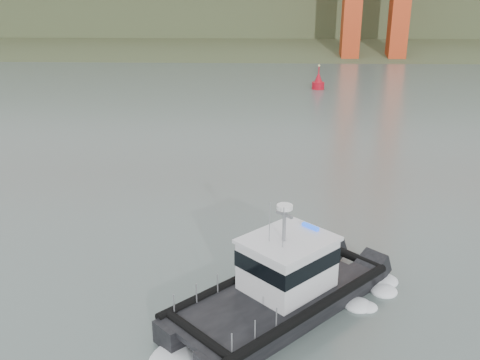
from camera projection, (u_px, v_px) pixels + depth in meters
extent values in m
plane|color=#495753|center=(200.00, 295.00, 23.36)|extent=(400.00, 400.00, 0.00)
cube|color=#354426|center=(247.00, 49.00, 109.54)|extent=(500.00, 44.72, 16.25)
cube|color=#354426|center=(250.00, 11.00, 133.68)|extent=(500.00, 70.00, 18.00)
cube|color=black|center=(258.00, 290.00, 22.99)|extent=(7.94, 7.94, 1.10)
cube|color=black|center=(301.00, 315.00, 21.30)|extent=(7.94, 7.94, 1.10)
cube|color=black|center=(271.00, 297.00, 21.70)|extent=(8.72, 8.71, 0.23)
cube|color=silver|center=(287.00, 265.00, 21.88)|extent=(4.26, 4.26, 2.10)
cube|color=black|center=(288.00, 256.00, 21.75)|extent=(4.34, 4.34, 0.68)
cube|color=silver|center=(288.00, 240.00, 21.49)|extent=(4.52, 4.52, 0.15)
cylinder|color=gray|center=(284.00, 225.00, 21.05)|extent=(0.15, 0.15, 1.64)
cylinder|color=white|center=(285.00, 207.00, 20.78)|extent=(0.64, 0.64, 0.16)
cylinder|color=#A90B1A|center=(318.00, 86.00, 68.10)|extent=(1.57, 1.57, 1.05)
cone|color=#A90B1A|center=(318.00, 78.00, 67.74)|extent=(1.22, 1.22, 1.57)
cylinder|color=#A90B1A|center=(319.00, 70.00, 67.38)|extent=(0.14, 0.14, 0.87)
sphere|color=#E5D87F|center=(319.00, 66.00, 67.19)|extent=(0.26, 0.26, 0.26)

